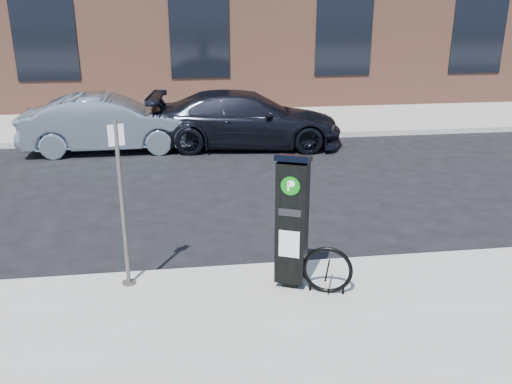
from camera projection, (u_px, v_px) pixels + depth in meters
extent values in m
plane|color=black|center=(239.00, 275.00, 7.84)|extent=(120.00, 120.00, 0.00)
cube|color=gray|center=(200.00, 102.00, 20.89)|extent=(60.00, 12.00, 0.15)
cube|color=#9E9B93|center=(239.00, 271.00, 7.80)|extent=(60.00, 0.12, 0.16)
cube|color=#9E9B93|center=(208.00, 139.00, 15.31)|extent=(60.00, 0.12, 0.16)
cube|color=black|center=(43.00, 26.00, 17.38)|extent=(2.00, 0.06, 3.50)
cube|color=black|center=(199.00, 25.00, 18.03)|extent=(2.00, 0.06, 3.50)
cube|color=black|center=(344.00, 24.00, 18.68)|extent=(2.00, 0.06, 3.50)
cube|color=black|center=(480.00, 23.00, 19.33)|extent=(2.00, 0.06, 3.50)
cube|color=black|center=(291.00, 281.00, 7.28)|extent=(0.25, 0.25, 0.10)
cube|color=black|center=(292.00, 222.00, 6.99)|extent=(0.48, 0.46, 1.63)
cube|color=black|center=(294.00, 158.00, 6.71)|extent=(0.53, 0.51, 0.15)
cylinder|color=#08630D|center=(290.00, 186.00, 6.66)|extent=(0.23, 0.11, 0.24)
cube|color=white|center=(290.00, 186.00, 6.66)|extent=(0.08, 0.04, 0.13)
cube|color=silver|center=(289.00, 244.00, 6.92)|extent=(0.25, 0.11, 0.36)
cube|color=black|center=(290.00, 213.00, 6.77)|extent=(0.27, 0.12, 0.10)
cylinder|color=#59534E|center=(129.00, 283.00, 7.31)|extent=(0.18, 0.18, 0.03)
cylinder|color=#59534E|center=(122.00, 207.00, 6.94)|extent=(0.05, 0.05, 2.23)
cube|color=silver|center=(116.00, 135.00, 6.63)|extent=(0.19, 0.08, 0.27)
torus|color=black|center=(327.00, 270.00, 6.99)|extent=(0.63, 0.28, 0.66)
cylinder|color=black|center=(310.00, 286.00, 7.12)|extent=(0.03, 0.03, 0.13)
cylinder|color=black|center=(343.00, 290.00, 7.04)|extent=(0.03, 0.03, 0.13)
imported|color=#8295A5|center=(109.00, 123.00, 14.17)|extent=(4.47, 1.63, 1.46)
imported|color=black|center=(246.00, 119.00, 14.61)|extent=(5.31, 2.63, 1.48)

